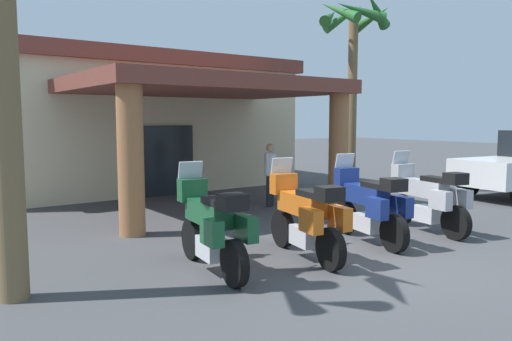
{
  "coord_description": "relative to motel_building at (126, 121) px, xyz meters",
  "views": [
    {
      "loc": [
        -6.16,
        -5.38,
        2.28
      ],
      "look_at": [
        -0.22,
        3.27,
        1.2
      ],
      "focal_mm": 34.83,
      "sensor_mm": 36.0,
      "label": 1
    }
  ],
  "objects": [
    {
      "name": "motorcycle_blue",
      "position": [
        0.79,
        -10.54,
        -1.53
      ],
      "size": [
        0.92,
        2.19,
        1.61
      ],
      "rotation": [
        0.0,
        0.0,
        1.36
      ],
      "color": "black",
      "rests_on": "ground_plane"
    },
    {
      "name": "motel_building",
      "position": [
        0.0,
        0.0,
        0.0
      ],
      "size": [
        10.92,
        11.77,
        4.35
      ],
      "rotation": [
        0.0,
        0.0,
        0.03
      ],
      "color": "beige",
      "rests_on": "ground_plane"
    },
    {
      "name": "motorcycle_orange",
      "position": [
        -0.86,
        -10.67,
        -1.53
      ],
      "size": [
        0.86,
        2.2,
        1.61
      ],
      "rotation": [
        0.0,
        0.0,
        1.4
      ],
      "color": "black",
      "rests_on": "ground_plane"
    },
    {
      "name": "palm_tree_near_portico",
      "position": [
        5.49,
        -5.4,
        2.51
      ],
      "size": [
        2.18,
        2.4,
        6.17
      ],
      "color": "brown",
      "rests_on": "ground_plane"
    },
    {
      "name": "ground_plane",
      "position": [
        0.1,
        -11.44,
        -2.22
      ],
      "size": [
        80.0,
        80.0,
        0.0
      ],
      "primitive_type": "plane",
      "color": "#424244"
    },
    {
      "name": "pedestrian",
      "position": [
        1.56,
        -6.37,
        -1.27
      ],
      "size": [
        0.46,
        0.33,
        1.65
      ],
      "rotation": [
        0.0,
        0.0,
        5.29
      ],
      "color": "black",
      "rests_on": "ground_plane"
    },
    {
      "name": "motorcycle_silver",
      "position": [
        2.43,
        -10.6,
        -1.53
      ],
      "size": [
        0.87,
        2.2,
        1.61
      ],
      "rotation": [
        0.0,
        0.0,
        1.39
      ],
      "color": "black",
      "rests_on": "ground_plane"
    },
    {
      "name": "motorcycle_green",
      "position": [
        -2.5,
        -10.47,
        -1.53
      ],
      "size": [
        0.74,
        2.21,
        1.61
      ],
      "rotation": [
        0.0,
        0.0,
        1.47
      ],
      "color": "black",
      "rests_on": "ground_plane"
    }
  ]
}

